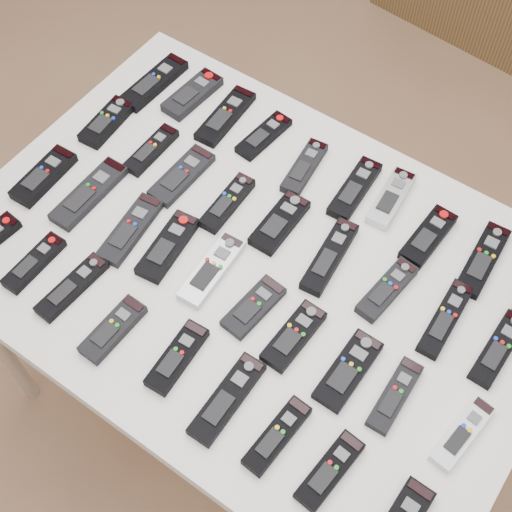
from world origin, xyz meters
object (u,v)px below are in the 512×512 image
Objects in this scene: remote_23 at (212,270)px; remote_24 at (254,307)px; remote_5 at (355,189)px; remote_17 at (445,319)px; remote_35 at (277,436)px; remote_19 at (44,176)px; remote_3 at (264,136)px; remote_8 at (483,260)px; remote_32 at (113,329)px; remote_25 at (294,336)px; remote_0 at (154,83)px; remote_36 at (330,471)px; remote_33 at (177,357)px; remote_1 at (192,94)px; remote_22 at (168,246)px; remote_2 at (225,116)px; remote_16 at (387,290)px; table at (256,275)px; remote_15 at (330,256)px; remote_28 at (462,434)px; remote_18 at (498,349)px; remote_6 at (391,198)px; remote_7 at (428,237)px; remote_31 at (72,287)px; remote_13 at (227,203)px; remote_12 at (182,176)px; remote_27 at (395,395)px; remote_30 at (34,263)px; remote_11 at (151,150)px; remote_4 at (304,168)px; remote_34 at (227,399)px; remote_14 at (280,223)px; remote_20 at (89,193)px; remote_10 at (107,122)px.

remote_24 is at bearing -13.41° from remote_23.
remote_5 is 0.36m from remote_17.
remote_19 is at bearing 169.43° from remote_35.
remote_19 is (-0.34, -0.39, 0.00)m from remote_3.
remote_32 reaches higher than remote_8.
remote_8 is at bearing 61.01° from remote_25.
remote_0 and remote_19 have the same top height.
remote_36 reaches higher than remote_3.
remote_25 and remote_33 have the same top height.
remote_1 and remote_22 have the same top height.
remote_2 is 1.08× the size of remote_5.
remote_8 is 1.30× the size of remote_24.
remote_0 is at bearing 172.65° from remote_16.
table is 6.55× the size of remote_15.
remote_28 is (0.36, 0.01, -0.00)m from remote_25.
remote_3 is at bearing 46.24° from remote_19.
remote_6 is at bearing 151.62° from remote_18.
remote_7 reaches higher than remote_17.
remote_33 is 0.99× the size of remote_35.
remote_31 is (-0.21, -0.20, 0.00)m from remote_23.
remote_13 is 0.93× the size of remote_22.
remote_12 is 0.13m from remote_13.
remote_24 is 0.92× the size of remote_27.
remote_3 is at bearing 122.15° from table.
remote_30 is at bearing 175.94° from remote_32.
remote_4 is at bearing 25.86° from remote_11.
remote_1 is at bearing 146.52° from remote_25.
remote_32 is at bearing -55.39° from remote_0.
remote_31 is 1.13× the size of remote_36.
remote_25 is at bearing 24.31° from remote_31.
remote_36 is (0.24, -0.38, -0.00)m from remote_15.
remote_11 is 0.85× the size of remote_23.
remote_1 is at bearing 164.22° from remote_28.
remote_6 is 1.13× the size of remote_24.
remote_34 is at bearing -56.90° from remote_2.
remote_31 is at bearing -125.22° from remote_14.
remote_16 is 0.74m from remote_30.
remote_8 is (0.39, 0.27, 0.07)m from table.
remote_17 is at bearing -32.91° from remote_5.
remote_6 reaches higher than remote_20.
remote_34 is (0.51, -0.01, -0.00)m from remote_30.
remote_10 reaches higher than remote_36.
table is 0.13m from remote_14.
remote_15 is at bearing 142.16° from remote_27.
remote_33 is (0.14, 0.03, -0.00)m from remote_32.
remote_15 is at bearing 1.94° from remote_12.
remote_25 is 1.03× the size of remote_32.
remote_0 is 0.45m from remote_4.
remote_33 is at bearing 179.49° from remote_35.
remote_3 is 0.95× the size of remote_6.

